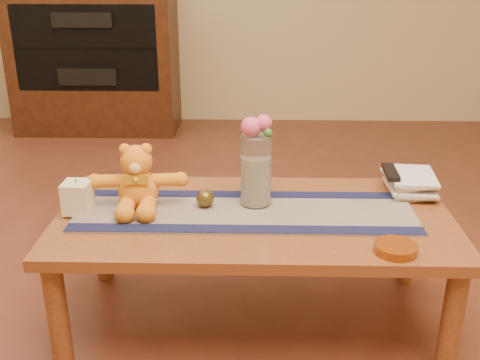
{
  "coord_description": "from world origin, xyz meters",
  "views": [
    {
      "loc": [
        -0.0,
        -1.86,
        1.34
      ],
      "look_at": [
        -0.05,
        0.0,
        0.58
      ],
      "focal_mm": 43.25,
      "sensor_mm": 36.0,
      "label": 1
    }
  ],
  "objects_px": {
    "glass_vase": "(256,170)",
    "amber_dish": "(396,248)",
    "book_bottom": "(388,189)",
    "tv_remote": "(391,172)",
    "bronze_ball": "(205,198)",
    "teddy_bear": "(138,177)",
    "pillar_candle": "(78,197)"
  },
  "relations": [
    {
      "from": "teddy_bear",
      "to": "tv_remote",
      "type": "bearing_deg",
      "value": 4.74
    },
    {
      "from": "book_bottom",
      "to": "tv_remote",
      "type": "xyz_separation_m",
      "value": [
        -0.0,
        -0.01,
        0.07
      ]
    },
    {
      "from": "book_bottom",
      "to": "glass_vase",
      "type": "bearing_deg",
      "value": -165.54
    },
    {
      "from": "glass_vase",
      "to": "amber_dish",
      "type": "relative_size",
      "value": 1.95
    },
    {
      "from": "glass_vase",
      "to": "tv_remote",
      "type": "bearing_deg",
      "value": 14.24
    },
    {
      "from": "tv_remote",
      "to": "amber_dish",
      "type": "bearing_deg",
      "value": -97.42
    },
    {
      "from": "bronze_ball",
      "to": "tv_remote",
      "type": "relative_size",
      "value": 0.4
    },
    {
      "from": "teddy_bear",
      "to": "book_bottom",
      "type": "height_order",
      "value": "teddy_bear"
    },
    {
      "from": "pillar_candle",
      "to": "book_bottom",
      "type": "height_order",
      "value": "pillar_candle"
    },
    {
      "from": "bronze_ball",
      "to": "pillar_candle",
      "type": "bearing_deg",
      "value": -173.12
    },
    {
      "from": "glass_vase",
      "to": "book_bottom",
      "type": "distance_m",
      "value": 0.55
    },
    {
      "from": "tv_remote",
      "to": "book_bottom",
      "type": "bearing_deg",
      "value": 90.0
    },
    {
      "from": "book_bottom",
      "to": "tv_remote",
      "type": "relative_size",
      "value": 1.39
    },
    {
      "from": "pillar_candle",
      "to": "book_bottom",
      "type": "xyz_separation_m",
      "value": [
        1.14,
        0.23,
        -0.05
      ]
    },
    {
      "from": "pillar_candle",
      "to": "amber_dish",
      "type": "height_order",
      "value": "pillar_candle"
    },
    {
      "from": "pillar_candle",
      "to": "tv_remote",
      "type": "distance_m",
      "value": 1.16
    },
    {
      "from": "glass_vase",
      "to": "book_bottom",
      "type": "height_order",
      "value": "glass_vase"
    },
    {
      "from": "glass_vase",
      "to": "bronze_ball",
      "type": "distance_m",
      "value": 0.21
    },
    {
      "from": "glass_vase",
      "to": "bronze_ball",
      "type": "height_order",
      "value": "glass_vase"
    },
    {
      "from": "amber_dish",
      "to": "bronze_ball",
      "type": "bearing_deg",
      "value": 153.49
    },
    {
      "from": "bronze_ball",
      "to": "amber_dish",
      "type": "height_order",
      "value": "bronze_ball"
    },
    {
      "from": "pillar_candle",
      "to": "amber_dish",
      "type": "distance_m",
      "value": 1.09
    },
    {
      "from": "bronze_ball",
      "to": "amber_dish",
      "type": "bearing_deg",
      "value": -26.51
    },
    {
      "from": "teddy_bear",
      "to": "amber_dish",
      "type": "relative_size",
      "value": 2.48
    },
    {
      "from": "pillar_candle",
      "to": "bronze_ball",
      "type": "bearing_deg",
      "value": 6.88
    },
    {
      "from": "glass_vase",
      "to": "tv_remote",
      "type": "height_order",
      "value": "glass_vase"
    },
    {
      "from": "pillar_candle",
      "to": "tv_remote",
      "type": "bearing_deg",
      "value": 10.74
    },
    {
      "from": "teddy_bear",
      "to": "bronze_ball",
      "type": "xyz_separation_m",
      "value": [
        0.24,
        -0.0,
        -0.08
      ]
    },
    {
      "from": "tv_remote",
      "to": "amber_dish",
      "type": "distance_m",
      "value": 0.48
    },
    {
      "from": "bronze_ball",
      "to": "teddy_bear",
      "type": "bearing_deg",
      "value": 178.83
    },
    {
      "from": "bronze_ball",
      "to": "book_bottom",
      "type": "bearing_deg",
      "value": 13.93
    },
    {
      "from": "book_bottom",
      "to": "teddy_bear",
      "type": "bearing_deg",
      "value": -170.65
    }
  ]
}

